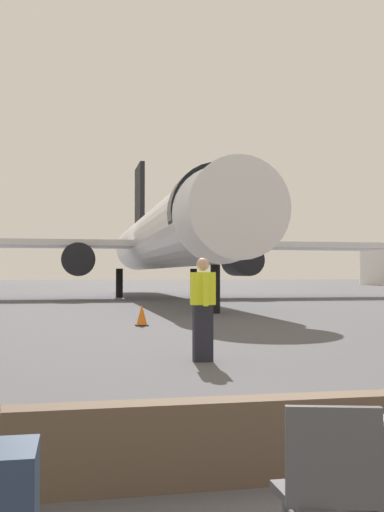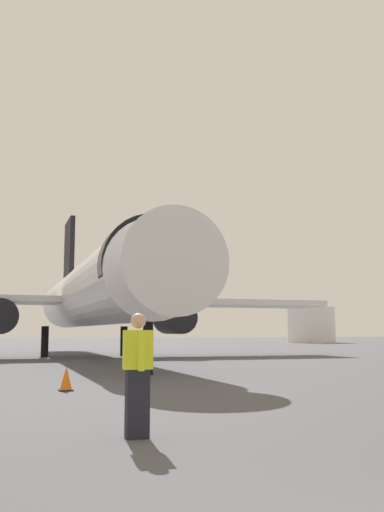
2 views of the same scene
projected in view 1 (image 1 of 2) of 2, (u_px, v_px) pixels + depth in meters
The scene contains 6 objects.
ground_plane at pixel (112, 294), 43.67m from camera, with size 220.00×220.00×0.00m, color #4C4C51.
cafe_chair_aisle_left at pixel (330, 486), 2.55m from camera, with size 0.47×0.47×0.91m.
airplane at pixel (165, 238), 34.69m from camera, with size 30.16×32.52×10.38m.
ground_crew_worker at pixel (203, 308), 9.97m from camera, with size 0.40×0.57×1.74m.
traffic_cone at pixel (142, 316), 16.78m from camera, with size 0.36×0.36×0.61m.
fuel_storage_tank at pixel (384, 267), 81.24m from camera, with size 6.69×6.69×4.91m, color white.
Camera 1 is at (-2.66, -4.05, 1.47)m, focal length 41.56 mm.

